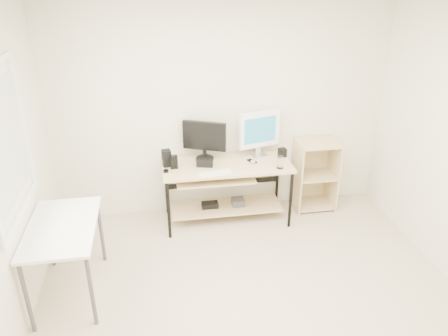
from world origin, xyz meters
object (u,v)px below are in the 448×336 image
shelf_unit (314,174)px  audio_controller (174,162)px  desk (225,180)px  black_monitor (204,138)px  side_table (63,233)px  white_imac (260,131)px

shelf_unit → audio_controller: bearing=-173.9°
desk → shelf_unit: size_ratio=1.67×
black_monitor → audio_controller: (-0.37, -0.19, -0.19)m
desk → side_table: (-1.65, -1.06, 0.13)m
desk → audio_controller: size_ratio=9.19×
white_imac → audio_controller: (-1.04, -0.20, -0.24)m
desk → white_imac: 0.72m
black_monitor → white_imac: 0.66m
side_table → audio_controller: 1.50m
desk → side_table: bearing=-147.3°
side_table → shelf_unit: 3.09m
desk → audio_controller: audio_controller is taller
shelf_unit → white_imac: white_imac is taller
side_table → shelf_unit: bearing=23.3°
black_monitor → audio_controller: bearing=-129.7°
white_imac → black_monitor: bearing=165.9°
black_monitor → side_table: bearing=-116.6°
shelf_unit → black_monitor: 1.50m
desk → white_imac: size_ratio=2.70×
audio_controller → desk: bearing=-1.9°
black_monitor → shelf_unit: bearing=22.8°
shelf_unit → black_monitor: black_monitor is taller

